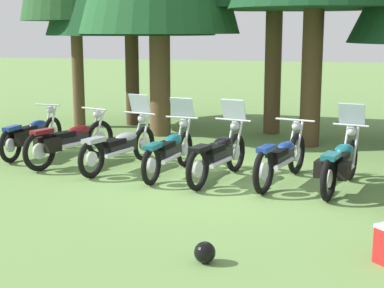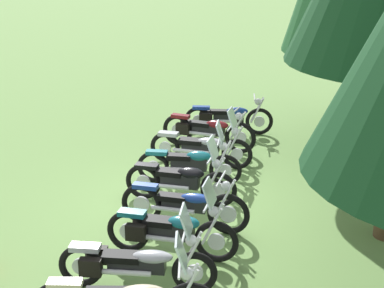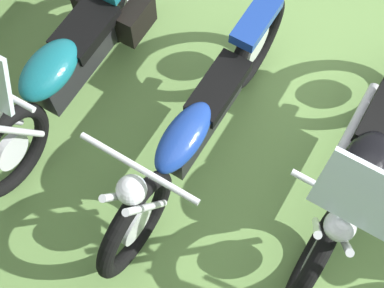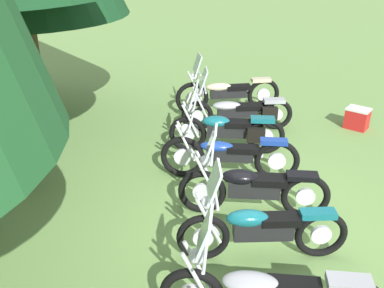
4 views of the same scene
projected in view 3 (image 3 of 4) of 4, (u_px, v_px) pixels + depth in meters
name	position (u px, v px, depth m)	size (l,w,h in m)	color
ground_plane	(344.00, 199.00, 3.64)	(80.00, 80.00, 0.00)	#6B934C
motorcycle_4	(367.00, 154.00, 3.26)	(0.80, 2.16, 1.36)	black
motorcycle_5	(199.00, 123.00, 3.38)	(0.84, 2.27, 1.03)	black
motorcycle_6	(73.00, 58.00, 3.56)	(0.84, 2.14, 1.37)	black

